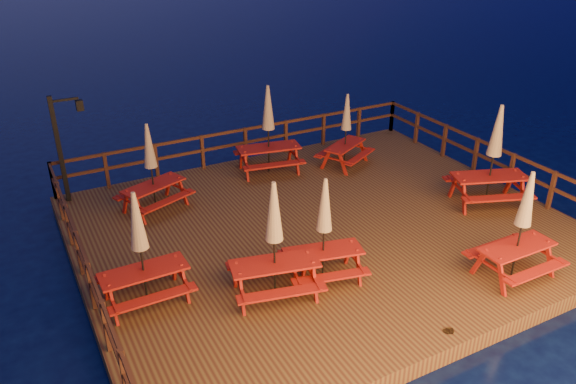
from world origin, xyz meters
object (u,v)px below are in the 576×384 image
(lamp_post, at_px, (64,139))
(picnic_table_0, at_px, (268,128))
(picnic_table_1, at_px, (522,224))
(picnic_table_2, at_px, (274,239))

(lamp_post, xyz_separation_m, picnic_table_0, (5.65, -0.86, -0.38))
(picnic_table_1, distance_m, picnic_table_2, 5.28)
(picnic_table_0, height_order, picnic_table_1, picnic_table_0)
(picnic_table_1, relative_size, picnic_table_2, 0.96)
(lamp_post, relative_size, picnic_table_0, 1.10)
(lamp_post, distance_m, picnic_table_2, 7.21)
(lamp_post, height_order, picnic_table_0, lamp_post)
(picnic_table_0, relative_size, picnic_table_1, 1.09)
(lamp_post, xyz_separation_m, picnic_table_1, (7.92, -8.40, -0.49))
(picnic_table_0, relative_size, picnic_table_2, 1.04)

